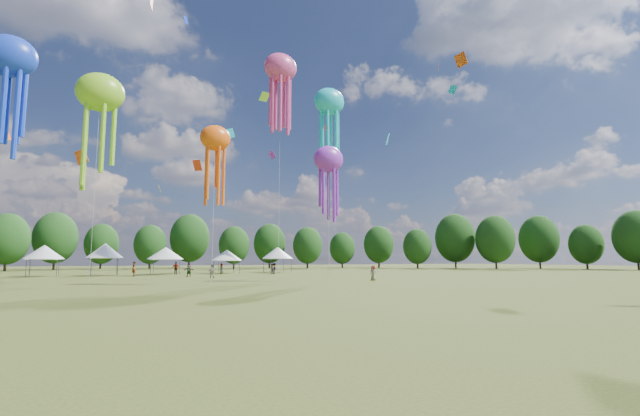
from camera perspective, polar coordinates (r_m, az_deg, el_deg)
name	(u,v)px	position (r m, az deg, el deg)	size (l,w,h in m)	color
ground	(481,309)	(21.32, 19.83, -12.05)	(300.00, 300.00, 0.00)	#384416
spectator_near	(212,271)	(53.84, -13.63, -7.86)	(0.76, 0.59, 1.56)	gray
spectators_far	(229,269)	(62.63, -11.57, -7.66)	(22.26, 29.46, 1.89)	gray
festival_tents	(175,253)	(69.70, -18.00, -5.47)	(38.24, 8.59, 4.34)	#47474C
show_kites	(212,106)	(56.42, -13.62, 12.53)	(45.48, 24.60, 29.61)	#8BD322
small_kites	(217,56)	(67.48, -12.95, 18.35)	(76.85, 55.45, 46.42)	#8BD322
treeline	(176,233)	(78.27, -17.90, -3.04)	(201.57, 95.24, 13.43)	#38281C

